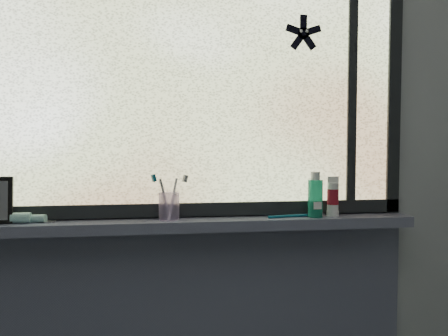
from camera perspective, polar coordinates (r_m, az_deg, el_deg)
wall_back at (r=1.91m, az=-2.91°, el=1.34°), size 3.00×0.01×2.50m
windowsill at (r=1.86m, az=-2.67°, el=-6.45°), size 1.62×0.14×0.04m
window_pane at (r=1.90m, az=-2.87°, el=9.78°), size 1.50×0.01×1.00m
frame_bottom at (r=1.90m, az=-2.81°, el=-4.72°), size 1.60×0.03×0.05m
frame_right at (r=2.12m, az=18.80°, el=8.95°), size 0.05×0.03×1.10m
frame_mullion at (r=2.04m, az=14.37°, el=9.23°), size 0.03×0.03×1.00m
starfish_sticker at (r=2.00m, az=9.06°, el=14.95°), size 0.15×0.02×0.15m
toothpaste_tube at (r=1.90m, az=-21.55°, el=-5.30°), size 0.21×0.06×0.04m
toothbrush_cup at (r=1.85m, az=-6.30°, el=-4.35°), size 0.10×0.10×0.10m
toothbrush_lying at (r=1.92m, az=7.79°, el=-5.36°), size 0.24×0.06×0.02m
mouthwash_bottle at (r=1.93m, az=10.39°, el=-2.99°), size 0.06×0.06×0.14m
cream_tube at (r=1.97m, az=12.34°, el=-3.02°), size 0.05×0.05×0.11m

